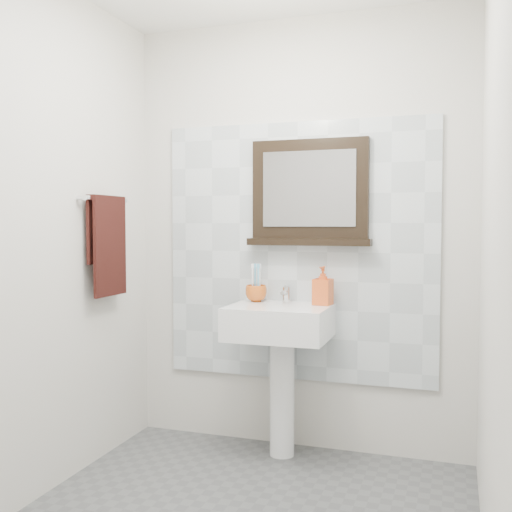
{
  "coord_description": "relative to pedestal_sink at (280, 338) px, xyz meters",
  "views": [
    {
      "loc": [
        0.88,
        -2.29,
        1.3
      ],
      "look_at": [
        -0.08,
        0.55,
        1.15
      ],
      "focal_mm": 42.0,
      "sensor_mm": 36.0,
      "label": 1
    }
  ],
  "objects": [
    {
      "name": "left_wall",
      "position": [
        -0.96,
        -0.87,
        0.57
      ],
      "size": [
        0.01,
        2.2,
        2.5
      ],
      "primitive_type": "cube",
      "color": "beige",
      "rests_on": "ground"
    },
    {
      "name": "hand_towel",
      "position": [
        -0.9,
        -0.31,
        0.56
      ],
      "size": [
        0.06,
        0.3,
        0.55
      ],
      "color": "black",
      "rests_on": "towel_bar"
    },
    {
      "name": "pedestal_sink",
      "position": [
        0.0,
        0.0,
        0.0
      ],
      "size": [
        0.55,
        0.44,
        0.96
      ],
      "color": "white",
      "rests_on": "ground"
    },
    {
      "name": "front_wall",
      "position": [
        0.04,
        -1.97,
        0.57
      ],
      "size": [
        2.0,
        0.01,
        2.5
      ],
      "primitive_type": "cube",
      "color": "beige",
      "rests_on": "ground"
    },
    {
      "name": "toothbrush_cup",
      "position": [
        -0.18,
        0.12,
        0.23
      ],
      "size": [
        0.16,
        0.16,
        0.1
      ],
      "primitive_type": "imported",
      "rotation": [
        0.0,
        0.0,
        0.33
      ],
      "color": "#C25416",
      "rests_on": "pedestal_sink"
    },
    {
      "name": "right_wall",
      "position": [
        1.04,
        -0.87,
        0.57
      ],
      "size": [
        0.01,
        2.2,
        2.5
      ],
      "primitive_type": "cube",
      "color": "beige",
      "rests_on": "ground"
    },
    {
      "name": "towel_bar",
      "position": [
        -0.9,
        -0.31,
        0.77
      ],
      "size": [
        0.07,
        0.4,
        0.03
      ],
      "color": "silver",
      "rests_on": "left_wall"
    },
    {
      "name": "back_wall",
      "position": [
        0.04,
        0.23,
        0.57
      ],
      "size": [
        2.0,
        0.01,
        2.5
      ],
      "primitive_type": "cube",
      "color": "beige",
      "rests_on": "ground"
    },
    {
      "name": "splashback",
      "position": [
        0.04,
        0.21,
        0.47
      ],
      "size": [
        1.6,
        0.02,
        1.5
      ],
      "primitive_type": "cube",
      "color": "silver",
      "rests_on": "back_wall"
    },
    {
      "name": "soap_dispenser",
      "position": [
        0.22,
        0.1,
        0.29
      ],
      "size": [
        0.11,
        0.11,
        0.22
      ],
      "primitive_type": "imported",
      "rotation": [
        0.0,
        0.0,
        -0.13
      ],
      "color": "red",
      "rests_on": "pedestal_sink"
    },
    {
      "name": "framed_mirror",
      "position": [
        0.12,
        0.19,
        0.8
      ],
      "size": [
        0.71,
        0.11,
        0.6
      ],
      "color": "black",
      "rests_on": "back_wall"
    },
    {
      "name": "toothbrushes",
      "position": [
        -0.18,
        0.12,
        0.31
      ],
      "size": [
        0.05,
        0.04,
        0.21
      ],
      "color": "white",
      "rests_on": "toothbrush_cup"
    }
  ]
}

